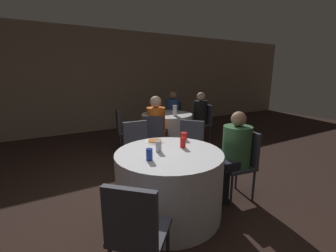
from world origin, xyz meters
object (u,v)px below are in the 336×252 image
Objects in this scene: chair_near_northeast at (190,144)px; bottle_far at (175,111)px; chair_near_southwest at (136,228)px; chair_far_southwest at (155,135)px; person_orange_shirt at (157,129)px; person_black_shirt at (198,118)px; chair_near_north at (138,145)px; chair_near_east at (242,158)px; person_blue_shirt at (173,114)px; table_far at (167,131)px; chair_far_west at (123,127)px; soda_can_silver at (159,146)px; chair_far_northeast at (173,116)px; table_near at (169,183)px; pizza_plate_near at (155,141)px; soda_can_blue at (149,154)px; chair_far_east at (204,120)px; soda_can_red at (183,143)px; person_green_jacket at (232,156)px.

bottle_far reaches higher than chair_near_northeast.
chair_near_southwest is 2.48m from chair_far_southwest.
person_orange_shirt reaches higher than person_black_shirt.
chair_near_north and chair_near_east have the same top height.
person_blue_shirt reaches higher than chair_near_northeast.
chair_far_west is (-0.94, 0.18, 0.16)m from table_far.
soda_can_silver is (-0.12, -0.94, 0.27)m from chair_near_north.
chair_far_southwest is at bearing -138.84° from chair_near_north.
chair_far_northeast is at bearing -90.00° from person_blue_shirt.
chair_near_east is 2.56m from chair_far_west.
chair_near_north reaches higher than table_near.
chair_near_east reaches higher than soda_can_silver.
chair_far_west is at bearing 59.55° from chair_far_northeast.
person_black_shirt reaches higher than chair_near_east.
table_near is 0.58m from pizza_plate_near.
chair_far_northeast reaches higher than soda_can_blue.
chair_near_northeast and chair_far_northeast have the same top height.
chair_near_north is at bearing 85.85° from person_blue_shirt.
pizza_plate_near is (-1.14, -1.69, 0.38)m from table_far.
chair_far_east is at bearing 41.69° from soda_can_blue.
soda_can_red is at bearing -64.28° from pizza_plate_near.
person_orange_shirt is 10.00× the size of soda_can_blue.
bottle_far is (0.44, 1.18, 0.32)m from chair_near_northeast.
chair_far_northeast is (1.02, 2.20, 0.00)m from chair_near_northeast.
chair_far_east is 0.75× the size of person_black_shirt.
person_blue_shirt is at bearing -5.07° from chair_near_east.
person_orange_shirt reaches higher than chair_near_east.
table_near is 1.03m from chair_near_north.
table_near is 0.99× the size of person_orange_shirt.
person_black_shirt is 0.73m from person_blue_shirt.
table_far is 8.97× the size of soda_can_blue.
person_orange_shirt reaches higher than chair_far_northeast.
person_black_shirt is 1.01× the size of person_blue_shirt.
bottle_far is at bearing 75.90° from chair_far_west.
chair_near_north is at bearing 120.48° from chair_far_east.
chair_near_east is at bearing 157.01° from chair_far_east.
person_green_jacket is 9.45× the size of soda_can_red.
bottle_far is at bearing 53.69° from soda_can_silver.
chair_near_east is 0.73× the size of person_orange_shirt.
pizza_plate_near is at bearing 115.72° from soda_can_red.
person_blue_shirt is at bearing 61.83° from bottle_far.
table_near is at bearing 140.56° from person_black_shirt.
chair_far_southwest is at bearing 69.73° from table_near.
table_near is at bearing -95.24° from pizza_plate_near.
soda_can_blue is at bearing 97.46° from person_green_jacket.
person_green_jacket is (-1.28, -2.17, 0.05)m from chair_far_east.
person_blue_shirt reaches higher than chair_near_north.
chair_near_northeast is 0.86m from soda_can_red.
chair_far_northeast is 3.37m from soda_can_silver.
person_green_jacket is at bearing -16.03° from soda_can_red.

